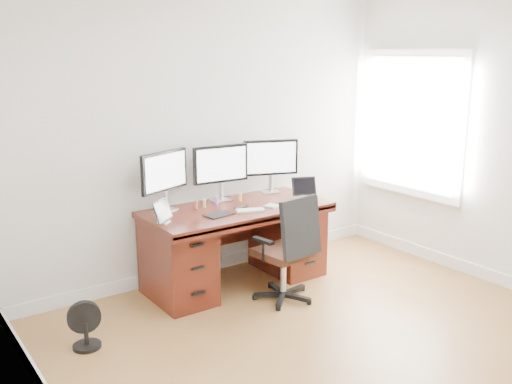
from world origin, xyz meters
TOP-DOWN VIEW (x-y plane):
  - ground at (0.00, 0.00)m, footprint 4.50×4.50m
  - back_wall at (0.00, 2.25)m, footprint 4.00×0.10m
  - desk at (0.00, 1.83)m, footprint 1.70×0.80m
  - office_chair at (0.15, 1.25)m, footprint 0.56×0.56m
  - floor_fan at (-1.56, 1.45)m, footprint 0.25×0.21m
  - monitor_left at (-0.58, 2.07)m, footprint 0.52×0.23m
  - monitor_center at (-0.00, 2.07)m, footprint 0.55×0.16m
  - monitor_right at (0.58, 2.07)m, footprint 0.53×0.23m
  - tablet_left at (-0.76, 1.75)m, footprint 0.23×0.20m
  - tablet_right at (0.75, 1.75)m, footprint 0.25×0.15m
  - keyboard at (0.02, 1.62)m, footprint 0.27×0.19m
  - trackpad at (0.27, 1.63)m, footprint 0.16×0.16m
  - drawing_tablet at (-0.28, 1.67)m, footprint 0.27×0.19m
  - phone at (0.01, 1.75)m, footprint 0.13×0.08m
  - figurine_brown at (-0.34, 1.95)m, footprint 0.03×0.03m
  - figurine_yellow at (-0.25, 1.95)m, footprint 0.03×0.03m
  - figurine_purple at (-0.12, 1.95)m, footprint 0.03×0.03m
  - figurine_orange at (0.14, 1.95)m, footprint 0.03×0.03m

SIDE VIEW (x-z plane):
  - ground at x=0.00m, z-range 0.00..0.00m
  - floor_fan at x=-1.56m, z-range -0.01..0.35m
  - office_chair at x=0.15m, z-range -0.16..0.79m
  - desk at x=0.00m, z-range 0.03..0.78m
  - trackpad at x=0.27m, z-range 0.75..0.76m
  - drawing_tablet at x=-0.28m, z-range 0.75..0.76m
  - phone at x=0.01m, z-range 0.75..0.76m
  - keyboard at x=0.02m, z-range 0.75..0.76m
  - figurine_brown at x=-0.34m, z-range 0.75..0.84m
  - figurine_yellow at x=-0.25m, z-range 0.75..0.84m
  - figurine_purple at x=-0.12m, z-range 0.75..0.84m
  - figurine_orange at x=0.14m, z-range 0.75..0.84m
  - tablet_left at x=-0.76m, z-range 0.74..0.93m
  - tablet_right at x=0.75m, z-range 0.74..0.93m
  - monitor_left at x=-0.58m, z-range 0.82..1.35m
  - monitor_center at x=0.00m, z-range 0.82..1.35m
  - monitor_right at x=0.58m, z-range 0.82..1.35m
  - back_wall at x=0.00m, z-range 0.00..2.70m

